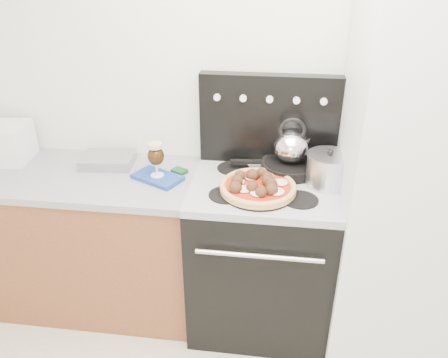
% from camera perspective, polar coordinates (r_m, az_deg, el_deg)
% --- Properties ---
extents(room_shell, '(3.52, 3.01, 2.52)m').
position_cam_1_polar(room_shell, '(1.36, 0.75, -5.69)').
color(room_shell, beige).
rests_on(room_shell, ground).
extents(base_cabinet, '(1.45, 0.60, 0.86)m').
position_cam_1_polar(base_cabinet, '(2.82, -18.40, -7.68)').
color(base_cabinet, brown).
rests_on(base_cabinet, ground).
extents(countertop, '(1.48, 0.63, 0.04)m').
position_cam_1_polar(countertop, '(2.59, -19.87, 0.47)').
color(countertop, '#94949A').
rests_on(countertop, base_cabinet).
extents(stove_body, '(0.76, 0.65, 0.88)m').
position_cam_1_polar(stove_body, '(2.55, 4.83, -10.09)').
color(stove_body, black).
rests_on(stove_body, ground).
extents(cooktop, '(0.76, 0.65, 0.04)m').
position_cam_1_polar(cooktop, '(2.29, 5.28, -0.99)').
color(cooktop, '#ADADB2').
rests_on(cooktop, stove_body).
extents(backguard, '(0.76, 0.08, 0.50)m').
position_cam_1_polar(backguard, '(2.43, 5.87, 7.72)').
color(backguard, black).
rests_on(backguard, cooktop).
extents(fridge, '(0.64, 0.68, 1.90)m').
position_cam_1_polar(fridge, '(2.34, 22.69, -1.22)').
color(fridge, silver).
rests_on(fridge, ground).
extents(foil_sheet, '(0.31, 0.24, 0.06)m').
position_cam_1_polar(foil_sheet, '(2.59, -14.90, 2.40)').
color(foil_sheet, silver).
rests_on(foil_sheet, countertop).
extents(oven_mitt, '(0.30, 0.25, 0.02)m').
position_cam_1_polar(oven_mitt, '(2.38, -8.67, 0.20)').
color(oven_mitt, navy).
rests_on(oven_mitt, countertop).
extents(beer_glass, '(0.10, 0.10, 0.19)m').
position_cam_1_polar(beer_glass, '(2.33, -8.86, 2.53)').
color(beer_glass, black).
rests_on(beer_glass, oven_mitt).
extents(pizza_pan, '(0.39, 0.39, 0.01)m').
position_cam_1_polar(pizza_pan, '(2.19, 4.43, -1.60)').
color(pizza_pan, black).
rests_on(pizza_pan, cooktop).
extents(pizza, '(0.47, 0.47, 0.05)m').
position_cam_1_polar(pizza, '(2.18, 4.47, -0.84)').
color(pizza, gold).
rests_on(pizza, pizza_pan).
extents(skillet, '(0.34, 0.34, 0.06)m').
position_cam_1_polar(skillet, '(2.41, 8.57, 1.61)').
color(skillet, black).
rests_on(skillet, cooktop).
extents(tea_kettle, '(0.24, 0.24, 0.21)m').
position_cam_1_polar(tea_kettle, '(2.36, 8.80, 4.52)').
color(tea_kettle, silver).
rests_on(tea_kettle, skillet).
extents(stock_pot, '(0.28, 0.28, 0.16)m').
position_cam_1_polar(stock_pot, '(2.29, 13.46, 1.07)').
color(stock_pot, silver).
rests_on(stock_pot, cooktop).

